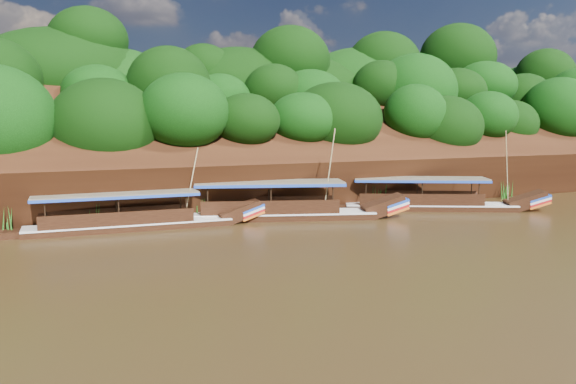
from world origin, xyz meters
name	(u,v)px	position (x,y,z in m)	size (l,w,h in m)	color
ground	(364,238)	(0.00, 0.00, 0.00)	(160.00, 160.00, 0.00)	black
riverbank	(235,172)	(-0.01, 22.73, 1.89)	(120.00, 30.06, 19.40)	black
boat_0	(440,203)	(10.67, 6.45, 0.55)	(14.21, 8.55, 6.39)	black
boat_1	(293,210)	(-1.11, 7.44, 0.59)	(14.98, 6.65, 6.64)	black
boat_2	(143,220)	(-11.03, 8.07, 0.52)	(14.73, 2.86, 5.40)	black
reeds	(252,205)	(-3.36, 9.40, 0.84)	(50.34, 2.37, 1.96)	#225E17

